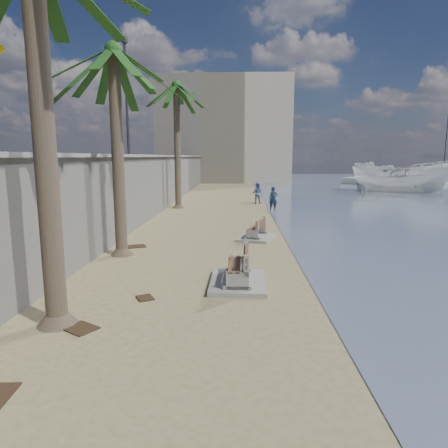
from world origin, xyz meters
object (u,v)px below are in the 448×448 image
object	(u,v)px
bench_near	(238,270)
sailboat_west	(442,181)
person_a	(273,197)
palm_mid	(113,53)
bench_far	(256,230)
person_b	(257,192)
palm_back	(176,87)
yacht_far	(377,182)
boat_cruiser	(401,175)

from	to	relation	value
bench_near	sailboat_west	bearing A→B (deg)	57.92
bench_near	person_a	xyz separation A→B (m)	(2.31, 15.46, 0.48)
bench_near	palm_mid	world-z (taller)	palm_mid
bench_near	bench_far	distance (m)	6.36
person_a	person_b	world-z (taller)	person_a
bench_far	palm_back	xyz separation A→B (m)	(-4.90, 10.20, 7.64)
palm_back	person_a	xyz separation A→B (m)	(6.41, -1.05, -7.10)
palm_mid	sailboat_west	xyz separation A→B (m)	(30.98, 39.53, -6.57)
palm_mid	person_b	distance (m)	18.15
yacht_far	palm_mid	bearing A→B (deg)	118.47
bench_far	yacht_far	xyz separation A→B (m)	(16.37, 33.04, -0.01)
sailboat_west	boat_cruiser	bearing A→B (deg)	-128.82
palm_mid	person_b	bearing A→B (deg)	70.80
bench_far	yacht_far	size ratio (longest dim) A/B	0.24
bench_far	person_a	distance (m)	9.29
bench_far	bench_near	bearing A→B (deg)	-97.20
bench_far	palm_mid	distance (m)	8.80
palm_mid	palm_back	world-z (taller)	palm_back
person_a	palm_back	bearing A→B (deg)	168.78
person_a	boat_cruiser	distance (m)	19.63
boat_cruiser	yacht_far	distance (m)	10.07
palm_back	yacht_far	size ratio (longest dim) A/B	0.95
palm_back	sailboat_west	xyz separation A→B (m)	(30.89, 26.22, -7.66)
palm_mid	yacht_far	world-z (taller)	palm_mid
bench_near	bench_far	xyz separation A→B (m)	(0.80, 6.31, -0.05)
palm_mid	yacht_far	xyz separation A→B (m)	(21.36, 36.14, -6.56)
boat_cruiser	sailboat_west	distance (m)	17.13
boat_cruiser	palm_back	bearing A→B (deg)	147.82
palm_mid	boat_cruiser	size ratio (longest dim) A/B	1.89
palm_back	sailboat_west	bearing A→B (deg)	40.33
palm_back	person_b	size ratio (longest dim) A/B	5.12
person_b	yacht_far	distance (m)	25.43
bench_far	person_b	world-z (taller)	person_b
palm_mid	yacht_far	bearing A→B (deg)	59.42
bench_near	palm_mid	bearing A→B (deg)	142.61
bench_far	palm_back	bearing A→B (deg)	115.67
bench_near	person_a	world-z (taller)	person_a
palm_back	person_b	xyz separation A→B (m)	(5.54, 2.86, -7.11)
bench_far	boat_cruiser	size ratio (longest dim) A/B	0.54
person_a	sailboat_west	distance (m)	36.65
person_a	bench_far	bearing A→B (deg)	-101.31
palm_mid	person_b	xyz separation A→B (m)	(5.63, 16.17, -6.03)
person_b	yacht_far	world-z (taller)	person_b
bench_near	palm_back	xyz separation A→B (m)	(-4.11, 16.51, 7.59)
palm_back	person_b	distance (m)	9.46
bench_far	palm_mid	bearing A→B (deg)	-148.10
person_a	person_b	size ratio (longest dim) A/B	1.01
palm_mid	palm_back	xyz separation A→B (m)	(0.09, 13.31, 1.09)
palm_back	person_a	world-z (taller)	palm_back
boat_cruiser	bench_far	bearing A→B (deg)	171.74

